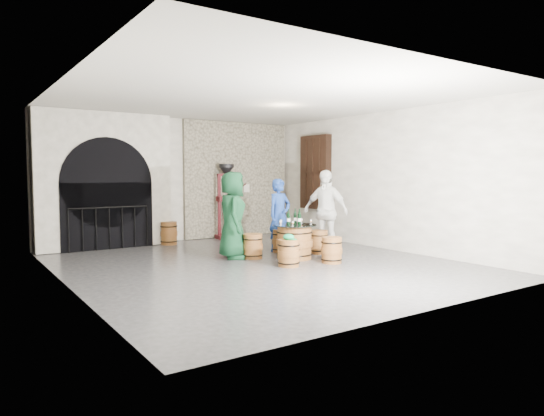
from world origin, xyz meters
TOP-DOWN VIEW (x-y plane):
  - ground at (0.00, 0.00)m, footprint 8.00×8.00m
  - wall_back at (0.00, 4.00)m, footprint 8.00×0.00m
  - wall_front at (0.00, -4.00)m, footprint 8.00×0.00m
  - wall_left at (-3.50, 0.00)m, footprint 0.00×8.00m
  - wall_right at (3.50, 0.00)m, footprint 0.00×8.00m
  - ceiling at (0.00, 0.00)m, footprint 8.00×8.00m
  - stone_facing_panel at (1.80, 3.94)m, footprint 3.20×0.12m
  - arched_opening at (-1.90, 3.74)m, footprint 3.10×0.60m
  - shuttered_window at (3.38, 2.40)m, footprint 0.23×1.10m
  - barrel_table at (0.92, 0.05)m, footprint 0.91×0.91m
  - barrel_stool_left at (0.22, 0.55)m, footprint 0.43×0.43m
  - barrel_stool_far at (1.18, 0.87)m, footprint 0.43×0.43m
  - barrel_stool_right at (1.76, 0.27)m, footprint 0.43×0.43m
  - barrel_stool_near_right at (1.24, -0.76)m, footprint 0.43×0.43m
  - barrel_stool_near_left at (0.33, -0.57)m, footprint 0.43×0.43m
  - green_cap at (0.33, -0.58)m, footprint 0.26×0.21m
  - person_green at (-0.12, 0.79)m, footprint 0.90×1.04m
  - person_blue at (1.23, 1.02)m, footprint 0.64×0.45m
  - person_white at (2.00, 0.33)m, footprint 0.80×1.17m
  - wine_bottle_left at (0.81, 0.10)m, footprint 0.08×0.08m
  - wine_bottle_center at (1.01, -0.01)m, footprint 0.08×0.08m
  - wine_bottle_right at (1.02, 0.15)m, footprint 0.08×0.08m
  - tasting_glass_a at (0.74, -0.14)m, footprint 0.05×0.05m
  - tasting_glass_b at (1.22, 0.19)m, footprint 0.05×0.05m
  - tasting_glass_c at (0.74, 0.27)m, footprint 0.05×0.05m
  - tasting_glass_d at (1.19, 0.20)m, footprint 0.05×0.05m
  - tasting_glass_e at (1.26, -0.07)m, footprint 0.05×0.05m
  - tasting_glass_f at (0.58, 0.05)m, footprint 0.05×0.05m
  - side_barrel at (-0.45, 3.41)m, footprint 0.43×0.43m
  - corking_press at (1.27, 3.57)m, footprint 0.85×0.53m
  - control_box at (2.05, 3.86)m, footprint 0.18×0.10m

SIDE VIEW (x-z plane):
  - ground at x=0.00m, z-range 0.00..0.00m
  - barrel_stool_left at x=0.22m, z-range 0.00..0.51m
  - barrel_stool_far at x=1.18m, z-range 0.00..0.51m
  - barrel_stool_right at x=1.76m, z-range 0.00..0.51m
  - barrel_stool_near_right at x=1.24m, z-range 0.00..0.51m
  - barrel_stool_near_left at x=0.33m, z-range 0.00..0.51m
  - side_barrel at x=-0.45m, z-range 0.00..0.56m
  - barrel_table at x=0.92m, z-range 0.00..0.70m
  - green_cap at x=0.33m, z-range 0.50..0.62m
  - tasting_glass_a at x=0.74m, z-range 0.71..0.80m
  - tasting_glass_b at x=1.22m, z-range 0.71..0.80m
  - tasting_glass_c at x=0.74m, z-range 0.71..0.80m
  - tasting_glass_d at x=1.19m, z-range 0.71..0.80m
  - tasting_glass_e at x=1.26m, z-range 0.71..0.80m
  - tasting_glass_f at x=0.58m, z-range 0.71..0.80m
  - person_blue at x=1.23m, z-range 0.00..1.64m
  - wine_bottle_left at x=0.81m, z-range 0.67..1.00m
  - wine_bottle_center at x=1.01m, z-range 0.67..1.00m
  - wine_bottle_right at x=1.02m, z-range 0.67..1.00m
  - person_green at x=-0.12m, z-range 0.00..1.80m
  - person_white at x=2.00m, z-range 0.00..1.84m
  - corking_press at x=1.27m, z-range 0.17..2.18m
  - control_box at x=2.05m, z-range 1.24..1.46m
  - arched_opening at x=-1.90m, z-range -0.01..3.18m
  - wall_back at x=0.00m, z-range -2.40..5.60m
  - wall_front at x=0.00m, z-range -2.40..5.60m
  - wall_left at x=-3.50m, z-range -2.40..5.60m
  - wall_right at x=3.50m, z-range -2.40..5.60m
  - stone_facing_panel at x=1.80m, z-range 0.01..3.19m
  - shuttered_window at x=3.38m, z-range 0.80..2.80m
  - ceiling at x=0.00m, z-range 3.20..3.20m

